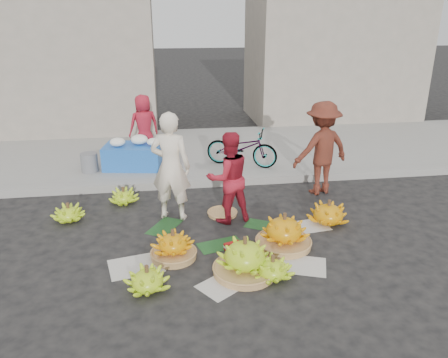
{
  "coord_description": "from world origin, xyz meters",
  "views": [
    {
      "loc": [
        -0.85,
        -5.77,
        3.15
      ],
      "look_at": [
        0.08,
        0.66,
        0.7
      ],
      "focal_mm": 35.0,
      "sensor_mm": 36.0,
      "label": 1
    }
  ],
  "objects": [
    {
      "name": "curb",
      "position": [
        0.0,
        2.2,
        0.07
      ],
      "size": [
        40.0,
        0.25,
        0.15
      ],
      "primitive_type": "cube",
      "color": "gray",
      "rests_on": "ground"
    },
    {
      "name": "bicycle",
      "position": [
        0.78,
        2.95,
        0.52
      ],
      "size": [
        1.15,
        1.62,
        0.81
      ],
      "primitive_type": "imported",
      "rotation": [
        0.0,
        0.0,
        1.12
      ],
      "color": "gray",
      "rests_on": "sidewalk"
    },
    {
      "name": "banana_bunch_7",
      "position": [
        -1.6,
        1.55,
        0.13
      ],
      "size": [
        0.61,
        0.61,
        0.31
      ],
      "rotation": [
        0.0,
        0.0,
        0.36
      ],
      "color": "#8EC41C",
      "rests_on": "ground"
    },
    {
      "name": "building_left",
      "position": [
        -4.0,
        7.2,
        2.0
      ],
      "size": [
        6.0,
        3.0,
        4.0
      ],
      "primitive_type": "cube",
      "color": "gray",
      "rests_on": "sidewalk"
    },
    {
      "name": "basket_spare",
      "position": [
        0.07,
        0.81,
        0.03
      ],
      "size": [
        0.52,
        0.52,
        0.06
      ],
      "primitive_type": "cylinder",
      "rotation": [
        0.0,
        0.0,
        0.09
      ],
      "color": "#A57745",
      "rests_on": "ground"
    },
    {
      "name": "banana_bunch_6",
      "position": [
        -2.43,
        0.94,
        0.14
      ],
      "size": [
        0.63,
        0.63,
        0.32
      ],
      "rotation": [
        0.0,
        0.0,
        0.34
      ],
      "color": "#8EC41C",
      "rests_on": "ground"
    },
    {
      "name": "banana_bunch_3",
      "position": [
        0.44,
        -1.14,
        0.14
      ],
      "size": [
        0.63,
        0.63,
        0.33
      ],
      "rotation": [
        0.0,
        0.0,
        0.24
      ],
      "color": "#8EC41C",
      "rests_on": "ground"
    },
    {
      "name": "flower_vendor",
      "position": [
        -1.27,
        4.01,
        0.82
      ],
      "size": [
        0.79,
        0.64,
        1.39
      ],
      "primitive_type": "imported",
      "rotation": [
        0.0,
        0.0,
        3.47
      ],
      "color": "red",
      "rests_on": "sidewalk"
    },
    {
      "name": "building_right",
      "position": [
        4.5,
        7.7,
        2.5
      ],
      "size": [
        5.0,
        3.0,
        5.0
      ],
      "primitive_type": "cube",
      "color": "gray",
      "rests_on": "sidewalk"
    },
    {
      "name": "vendor_cream",
      "position": [
        -0.76,
        0.84,
        0.89
      ],
      "size": [
        0.75,
        0.61,
        1.78
      ],
      "primitive_type": "imported",
      "rotation": [
        0.0,
        0.0,
        2.82
      ],
      "color": "white",
      "rests_on": "ground"
    },
    {
      "name": "incense_stack",
      "position": [
        0.05,
        -0.33,
        0.05
      ],
      "size": [
        0.25,
        0.15,
        0.1
      ],
      "primitive_type": "cube",
      "rotation": [
        0.0,
        0.0,
        0.34
      ],
      "color": "#AC1412",
      "rests_on": "ground"
    },
    {
      "name": "flower_table",
      "position": [
        -1.49,
        3.16,
        0.4
      ],
      "size": [
        1.27,
        0.91,
        0.68
      ],
      "rotation": [
        0.0,
        0.0,
        -0.16
      ],
      "color": "blue",
      "rests_on": "sidewalk"
    },
    {
      "name": "banana_leaves",
      "position": [
        -0.1,
        0.2,
        0.0
      ],
      "size": [
        2.0,
        1.0,
        0.0
      ],
      "primitive_type": null,
      "color": "#16421A",
      "rests_on": "ground"
    },
    {
      "name": "grey_bucket",
      "position": [
        -2.38,
        3.02,
        0.31
      ],
      "size": [
        0.34,
        0.34,
        0.39
      ],
      "primitive_type": "cylinder",
      "color": "slate",
      "rests_on": "sidewalk"
    },
    {
      "name": "banana_bunch_4",
      "position": [
        0.8,
        -0.35,
        0.23
      ],
      "size": [
        0.88,
        0.88,
        0.53
      ],
      "rotation": [
        0.0,
        0.0,
        -0.26
      ],
      "color": "#A57745",
      "rests_on": "ground"
    },
    {
      "name": "banana_bunch_5",
      "position": [
        1.71,
        0.26,
        0.18
      ],
      "size": [
        0.72,
        0.72,
        0.41
      ],
      "rotation": [
        0.0,
        0.0,
        -0.1
      ],
      "color": "orange",
      "rests_on": "ground"
    },
    {
      "name": "vendor_red",
      "position": [
        0.14,
        0.6,
        0.74
      ],
      "size": [
        0.84,
        0.72,
        1.49
      ],
      "primitive_type": "imported",
      "rotation": [
        0.0,
        0.0,
        3.39
      ],
      "color": "red",
      "rests_on": "ground"
    },
    {
      "name": "banana_bunch_2",
      "position": [
        0.11,
        -0.98,
        0.24
      ],
      "size": [
        0.89,
        0.89,
        0.53
      ],
      "rotation": [
        0.0,
        0.0,
        0.26
      ],
      "color": "#A57745",
      "rests_on": "ground"
    },
    {
      "name": "sidewalk",
      "position": [
        0.0,
        4.3,
        0.06
      ],
      "size": [
        40.0,
        4.0,
        0.12
      ],
      "primitive_type": "cube",
      "color": "gray",
      "rests_on": "ground"
    },
    {
      "name": "man_striped",
      "position": [
        2.01,
        1.55,
        0.86
      ],
      "size": [
        1.25,
        0.91,
        1.73
      ],
      "primitive_type": "imported",
      "rotation": [
        0.0,
        0.0,
        3.41
      ],
      "color": "#9E331C",
      "rests_on": "ground"
    },
    {
      "name": "ground",
      "position": [
        0.0,
        0.0,
        0.0
      ],
      "size": [
        80.0,
        80.0,
        0.0
      ],
      "primitive_type": "plane",
      "color": "black",
      "rests_on": "ground"
    },
    {
      "name": "banana_bunch_0",
      "position": [
        -0.79,
        -0.46,
        0.18
      ],
      "size": [
        0.71,
        0.71,
        0.43
      ],
      "rotation": [
        0.0,
        0.0,
        -0.41
      ],
      "color": "#A57745",
      "rests_on": "ground"
    },
    {
      "name": "newspaper_scatter",
      "position": [
        0.0,
        -0.8,
        0.0
      ],
      "size": [
        3.2,
        1.8,
        0.0
      ],
      "primitive_type": null,
      "color": "beige",
      "rests_on": "ground"
    },
    {
      "name": "banana_bunch_1",
      "position": [
        -1.13,
        -1.17,
        0.15
      ],
      "size": [
        0.62,
        0.62,
        0.34
      ],
      "rotation": [
        0.0,
        0.0,
        0.16
      ],
      "color": "#8EC41C",
      "rests_on": "ground"
    }
  ]
}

